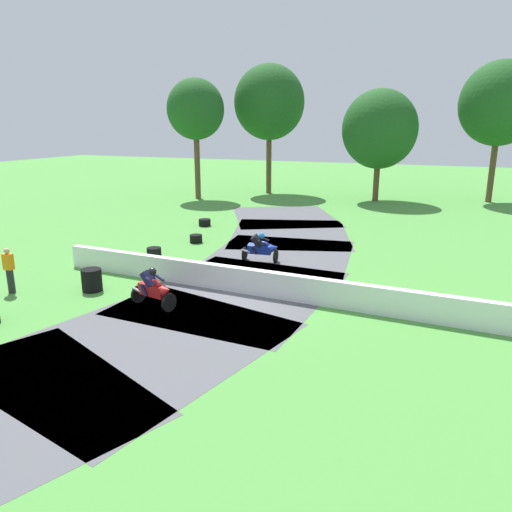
# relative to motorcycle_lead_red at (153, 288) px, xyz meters

# --- Properties ---
(ground_plane) EXTENTS (120.00, 120.00, 0.00)m
(ground_plane) POSITION_rel_motorcycle_lead_red_xyz_m (1.88, 2.46, -0.66)
(ground_plane) COLOR #4C933D
(track_asphalt) EXTENTS (12.58, 38.04, 0.01)m
(track_asphalt) POSITION_rel_motorcycle_lead_red_xyz_m (0.10, 2.54, -0.66)
(track_asphalt) COLOR #515156
(track_asphalt) RESTS_ON ground
(safety_barrier) EXTENTS (25.21, 1.48, 0.90)m
(safety_barrier) POSITION_rel_motorcycle_lead_red_xyz_m (6.86, 2.22, -0.21)
(safety_barrier) COLOR white
(safety_barrier) RESTS_ON ground
(motorcycle_lead_red) EXTENTS (1.71, 0.97, 1.42)m
(motorcycle_lead_red) POSITION_rel_motorcycle_lead_red_xyz_m (0.00, 0.00, 0.00)
(motorcycle_lead_red) COLOR black
(motorcycle_lead_red) RESTS_ON ground
(motorcycle_chase_blue) EXTENTS (1.68, 0.88, 1.43)m
(motorcycle_chase_blue) POSITION_rel_motorcycle_lead_red_xyz_m (1.21, 6.31, -0.02)
(motorcycle_chase_blue) COLOR black
(motorcycle_chase_blue) RESTS_ON ground
(tire_stack_mid_b) EXTENTS (0.71, 0.71, 0.80)m
(tire_stack_mid_b) POSITION_rel_motorcycle_lead_red_xyz_m (-3.00, 0.58, -0.26)
(tire_stack_mid_b) COLOR black
(tire_stack_mid_b) RESTS_ON ground
(tire_stack_far) EXTENTS (0.62, 0.62, 0.60)m
(tire_stack_far) POSITION_rel_motorcycle_lead_red_xyz_m (-3.15, 4.70, -0.36)
(tire_stack_far) COLOR black
(tire_stack_far) RESTS_ON ground
(tire_stack_extra_a) EXTENTS (0.62, 0.62, 0.40)m
(tire_stack_extra_a) POSITION_rel_motorcycle_lead_red_xyz_m (-3.14, 8.39, -0.46)
(tire_stack_extra_a) COLOR black
(tire_stack_extra_a) RESTS_ON ground
(tire_stack_extra_b) EXTENTS (0.69, 0.69, 0.40)m
(tire_stack_extra_b) POSITION_rel_motorcycle_lead_red_xyz_m (-4.70, 12.22, -0.46)
(tire_stack_extra_b) COLOR black
(tire_stack_extra_b) RESTS_ON ground
(track_marshal) EXTENTS (0.34, 0.24, 1.63)m
(track_marshal) POSITION_rel_motorcycle_lead_red_xyz_m (-5.48, -0.68, 0.16)
(track_marshal) COLOR #232328
(track_marshal) RESTS_ON ground
(tree_far_left) EXTENTS (4.38, 4.38, 9.15)m
(tree_far_left) POSITION_rel_motorcycle_lead_red_xyz_m (-10.33, 21.65, 6.14)
(tree_far_left) COLOR brown
(tree_far_left) RESTS_ON ground
(tree_far_right) EXTENTS (5.56, 5.56, 8.30)m
(tree_far_right) POSITION_rel_motorcycle_lead_red_xyz_m (2.99, 25.62, 4.71)
(tree_far_right) COLOR brown
(tree_far_right) RESTS_ON ground
(tree_mid_rise) EXTENTS (5.78, 5.78, 10.23)m
(tree_mid_rise) POSITION_rel_motorcycle_lead_red_xyz_m (11.06, 28.42, 6.51)
(tree_mid_rise) COLOR brown
(tree_mid_rise) RESTS_ON ground
(tree_behind_barrier) EXTENTS (5.78, 5.78, 10.51)m
(tree_behind_barrier) POSITION_rel_motorcycle_lead_red_xyz_m (-6.21, 26.65, 6.79)
(tree_behind_barrier) COLOR brown
(tree_behind_barrier) RESTS_ON ground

